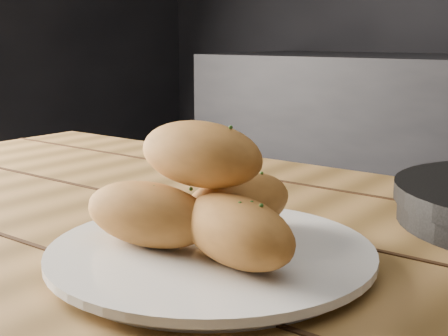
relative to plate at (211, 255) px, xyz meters
The scene contains 2 objects.
plate is the anchor object (origin of this frame).
bread_rolls 0.05m from the plate, 149.04° to the right, with size 0.24×0.19×0.12m.
Camera 1 is at (-0.01, -0.24, 0.96)m, focal length 50.00 mm.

